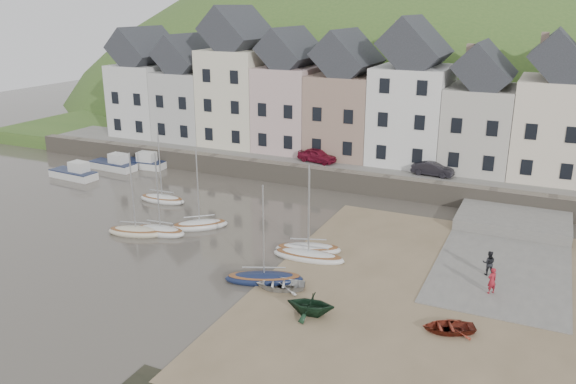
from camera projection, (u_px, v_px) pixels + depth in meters
The scene contains 25 objects.
ground at pixel (249, 262), 37.51m from camera, with size 160.00×160.00×0.00m, color #4B453B.
quay_land at pixel (385, 146), 64.92m from camera, with size 90.00×30.00×1.50m, color #3D6026.
quay_street at pixel (352, 164), 54.74m from camera, with size 70.00×7.00×0.10m, color slate.
seawall at pixel (339, 180), 51.91m from camera, with size 70.00×1.20×1.80m, color slate.
beach at pixel (418, 295), 33.11m from camera, with size 18.00×26.00×0.06m, color #746246.
slipway at pixel (505, 255), 38.42m from camera, with size 8.00×18.00×0.12m, color slate.
hillside at pixel (396, 217), 96.87m from camera, with size 134.40×84.00×84.00m.
townhouse_terrace at pixel (384, 99), 55.28m from camera, with size 61.05×8.00×13.93m.
sailboat_0 at pixel (162, 199), 48.84m from camera, with size 4.31×1.79×6.32m.
sailboat_1 at pixel (160, 231), 41.97m from camera, with size 4.00×1.85×6.32m.
sailboat_2 at pixel (136, 231), 41.86m from camera, with size 4.47×2.56×6.32m.
sailboat_3 at pixel (200, 225), 43.10m from camera, with size 4.20×3.84×6.32m.
sailboat_4 at pixel (308, 249), 38.90m from camera, with size 4.69×2.92×6.32m.
sailboat_5 at pixel (264, 278), 34.72m from camera, with size 4.93×3.26×6.32m.
sailboat_6 at pixel (309, 256), 37.77m from camera, with size 4.98×1.94×6.32m.
motorboat_0 at pixel (114, 164), 58.33m from camera, with size 5.24×2.12×1.70m.
motorboat_1 at pixel (75, 173), 55.32m from camera, with size 5.06×2.14×1.70m.
motorboat_2 at pixel (143, 162), 59.02m from camera, with size 5.24×2.12×1.70m.
rowboat_white at pixel (281, 284), 33.73m from camera, with size 2.05×2.87×0.59m, color silver.
rowboat_green at pixel (311, 303), 30.78m from camera, with size 2.22×2.58×1.36m, color black.
rowboat_red at pixel (448, 327), 29.31m from camera, with size 1.90×2.66×0.55m, color maroon.
person_red at pixel (492, 281), 32.96m from camera, with size 0.57×0.38×1.57m, color maroon.
person_dark at pixel (489, 263), 35.23m from camera, with size 0.76×0.59×1.56m, color black.
car_left at pixel (317, 155), 54.93m from camera, with size 1.54×3.82×1.30m, color maroon.
car_right at pixel (433, 169), 50.59m from camera, with size 1.26×3.62×1.19m, color black.
Camera 1 is at (16.65, -30.07, 15.88)m, focal length 36.10 mm.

